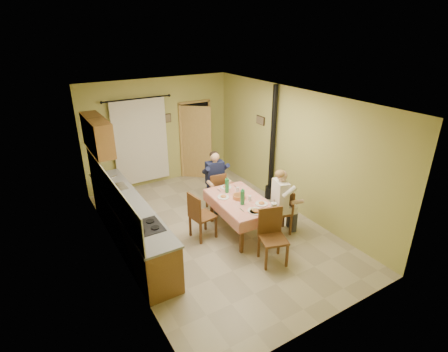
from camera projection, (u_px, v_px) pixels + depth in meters
floor at (216, 229)px, 7.45m from camera, size 4.00×6.00×0.01m
room_shell at (216, 149)px, 6.72m from camera, size 4.04×6.04×2.82m
kitchen_run at (130, 223)px, 6.76m from camera, size 0.64×3.64×1.56m
upper_cabinets at (97, 134)px, 7.14m from camera, size 0.35×1.40×0.70m
curtain at (141, 141)px, 8.96m from camera, size 1.70×0.07×2.22m
doorway at (196, 140)px, 9.73m from camera, size 0.96×0.58×2.15m
dining_table at (240, 216)px, 7.23m from camera, size 1.05×1.63×0.76m
tableware at (244, 198)px, 6.97m from camera, size 0.74×1.62×0.33m
chair_far at (216, 198)px, 8.16m from camera, size 0.43×0.43×0.94m
chair_near at (272, 248)px, 6.34m from camera, size 0.57×0.57×1.02m
chair_right at (280, 220)px, 7.25m from camera, size 0.49×0.49×0.96m
chair_left at (202, 224)px, 7.08m from camera, size 0.49×0.49×1.00m
man_far at (215, 175)px, 7.94m from camera, size 0.61×0.51×1.39m
man_right at (282, 195)px, 7.01m from camera, size 0.55×0.64×1.39m
stove_flue at (272, 160)px, 8.42m from camera, size 0.24×0.24×2.80m
picture_back at (168, 118)px, 9.20m from camera, size 0.19×0.03×0.23m
picture_right at (260, 120)px, 8.59m from camera, size 0.03×0.31×0.21m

